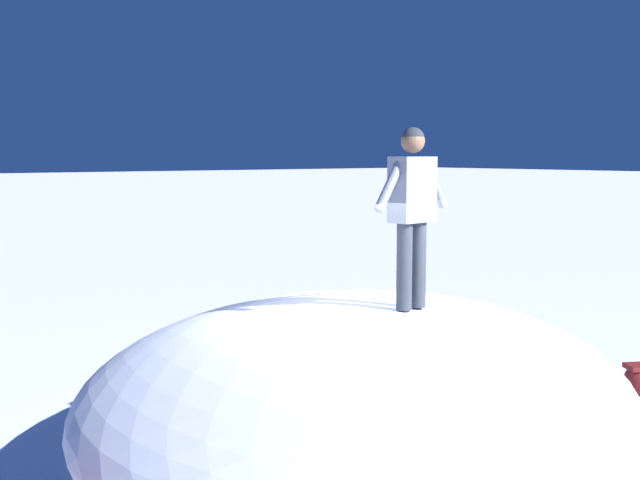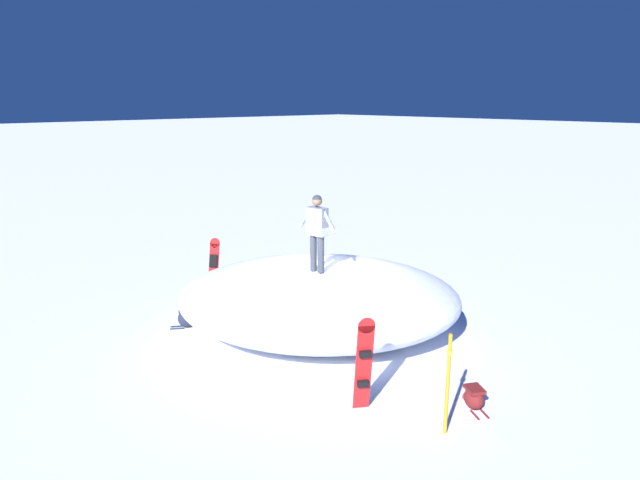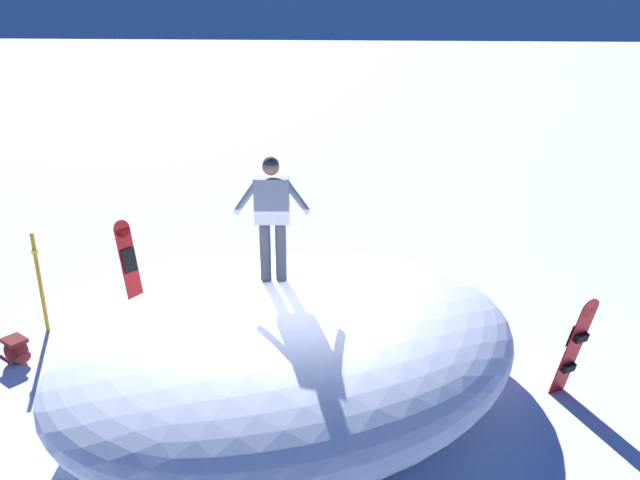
{
  "view_description": "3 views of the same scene",
  "coord_description": "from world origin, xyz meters",
  "px_view_note": "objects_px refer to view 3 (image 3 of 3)",
  "views": [
    {
      "loc": [
        4.62,
        5.6,
        2.92
      ],
      "look_at": [
        0.2,
        -0.28,
        2.12
      ],
      "focal_mm": 44.39,
      "sensor_mm": 36.0,
      "label": 1
    },
    {
      "loc": [
        -8.52,
        8.11,
        5.07
      ],
      "look_at": [
        0.34,
        -0.17,
        1.99
      ],
      "focal_mm": 31.46,
      "sensor_mm": 36.0,
      "label": 2
    },
    {
      "loc": [
        1.3,
        -6.7,
        4.78
      ],
      "look_at": [
        0.32,
        0.64,
        2.05
      ],
      "focal_mm": 34.45,
      "sensor_mm": 36.0,
      "label": 3
    }
  ],
  "objects_px": {
    "backpack_near": "(449,320)",
    "snowboard_secondary_upright": "(130,271)",
    "backpack_far": "(16,350)",
    "trail_marker_pole": "(40,280)",
    "snowboard_primary_upright": "(575,346)",
    "snowboarder_standing": "(272,209)"
  },
  "relations": [
    {
      "from": "snowboarder_standing",
      "to": "snowboard_secondary_upright",
      "type": "relative_size",
      "value": 0.93
    },
    {
      "from": "snowboarder_standing",
      "to": "trail_marker_pole",
      "type": "relative_size",
      "value": 0.97
    },
    {
      "from": "snowboard_secondary_upright",
      "to": "backpack_far",
      "type": "xyz_separation_m",
      "value": [
        -1.17,
        -1.46,
        -0.7
      ]
    },
    {
      "from": "snowboarder_standing",
      "to": "trail_marker_pole",
      "type": "bearing_deg",
      "value": 166.64
    },
    {
      "from": "trail_marker_pole",
      "to": "snowboarder_standing",
      "type": "bearing_deg",
      "value": -13.36
    },
    {
      "from": "snowboard_secondary_upright",
      "to": "trail_marker_pole",
      "type": "height_order",
      "value": "snowboard_secondary_upright"
    },
    {
      "from": "backpack_far",
      "to": "trail_marker_pole",
      "type": "distance_m",
      "value": 1.18
    },
    {
      "from": "snowboard_secondary_upright",
      "to": "trail_marker_pole",
      "type": "xyz_separation_m",
      "value": [
        -1.27,
        -0.5,
        -0.02
      ]
    },
    {
      "from": "backpack_far",
      "to": "trail_marker_pole",
      "type": "height_order",
      "value": "trail_marker_pole"
    },
    {
      "from": "snowboard_secondary_upright",
      "to": "backpack_far",
      "type": "distance_m",
      "value": 2.0
    },
    {
      "from": "snowboard_primary_upright",
      "to": "snowboard_secondary_upright",
      "type": "distance_m",
      "value": 6.7
    },
    {
      "from": "backpack_near",
      "to": "backpack_far",
      "type": "bearing_deg",
      "value": -164.54
    },
    {
      "from": "snowboard_primary_upright",
      "to": "backpack_near",
      "type": "xyz_separation_m",
      "value": [
        -1.44,
        1.63,
        -0.56
      ]
    },
    {
      "from": "snowboarder_standing",
      "to": "snowboard_secondary_upright",
      "type": "distance_m",
      "value": 3.43
    },
    {
      "from": "backpack_near",
      "to": "trail_marker_pole",
      "type": "bearing_deg",
      "value": -173.04
    },
    {
      "from": "snowboard_primary_upright",
      "to": "snowboard_secondary_upright",
      "type": "relative_size",
      "value": 0.88
    },
    {
      "from": "backpack_near",
      "to": "backpack_far",
      "type": "relative_size",
      "value": 1.04
    },
    {
      "from": "backpack_near",
      "to": "backpack_far",
      "type": "xyz_separation_m",
      "value": [
        -6.3,
        -1.74,
        -0.03
      ]
    },
    {
      "from": "backpack_near",
      "to": "snowboard_secondary_upright",
      "type": "bearing_deg",
      "value": -176.85
    },
    {
      "from": "backpack_far",
      "to": "trail_marker_pole",
      "type": "xyz_separation_m",
      "value": [
        -0.1,
        0.96,
        0.68
      ]
    },
    {
      "from": "snowboarder_standing",
      "to": "backpack_near",
      "type": "relative_size",
      "value": 2.53
    },
    {
      "from": "snowboarder_standing",
      "to": "snowboard_primary_upright",
      "type": "xyz_separation_m",
      "value": [
        3.89,
        0.09,
        -1.71
      ]
    }
  ]
}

